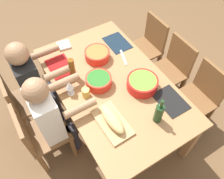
{
  "coord_description": "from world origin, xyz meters",
  "views": [
    {
      "loc": [
        1.21,
        -0.73,
        2.51
      ],
      "look_at": [
        0.0,
        0.0,
        0.63
      ],
      "focal_mm": 36.44,
      "sensor_mm": 36.0,
      "label": 1
    }
  ],
  "objects_px": {
    "serving_bowl_fruit": "(97,54)",
    "chair_near_center": "(38,134)",
    "dining_table": "(112,88)",
    "bread_loaf": "(112,119)",
    "diner_near_left": "(34,80)",
    "cutting_board": "(112,122)",
    "chair_far_center": "(172,68)",
    "chair_far_left": "(148,45)",
    "napkin_stack": "(64,45)",
    "wine_glass": "(69,86)",
    "cup_near_center": "(86,93)",
    "serving_bowl_salad": "(142,83)",
    "wine_bottle": "(159,113)",
    "diner_near_center": "(51,114)",
    "serving_bowl_greens": "(99,81)",
    "beer_bottle": "(72,68)",
    "chair_far_right": "(200,95)",
    "chair_near_left": "(23,100)"
  },
  "relations": [
    {
      "from": "dining_table",
      "to": "bread_loaf",
      "type": "xyz_separation_m",
      "value": [
        0.39,
        -0.23,
        0.14
      ]
    },
    {
      "from": "dining_table",
      "to": "serving_bowl_greens",
      "type": "bearing_deg",
      "value": -113.6
    },
    {
      "from": "chair_far_center",
      "to": "diner_near_left",
      "type": "height_order",
      "value": "diner_near_left"
    },
    {
      "from": "dining_table",
      "to": "chair_near_center",
      "type": "height_order",
      "value": "chair_near_center"
    },
    {
      "from": "diner_near_center",
      "to": "bread_loaf",
      "type": "xyz_separation_m",
      "value": [
        0.39,
        0.42,
        0.11
      ]
    },
    {
      "from": "napkin_stack",
      "to": "chair_far_right",
      "type": "bearing_deg",
      "value": 40.19
    },
    {
      "from": "serving_bowl_fruit",
      "to": "chair_near_center",
      "type": "bearing_deg",
      "value": -66.85
    },
    {
      "from": "diner_near_left",
      "to": "cutting_board",
      "type": "distance_m",
      "value": 0.96
    },
    {
      "from": "chair_near_center",
      "to": "serving_bowl_fruit",
      "type": "xyz_separation_m",
      "value": [
        -0.38,
        0.88,
        0.31
      ]
    },
    {
      "from": "chair_near_center",
      "to": "chair_far_right",
      "type": "bearing_deg",
      "value": 74.22
    },
    {
      "from": "bread_loaf",
      "to": "cutting_board",
      "type": "bearing_deg",
      "value": 90.0
    },
    {
      "from": "chair_far_center",
      "to": "wine_glass",
      "type": "distance_m",
      "value": 1.3
    },
    {
      "from": "napkin_stack",
      "to": "wine_glass",
      "type": "bearing_deg",
      "value": -18.11
    },
    {
      "from": "wine_glass",
      "to": "napkin_stack",
      "type": "xyz_separation_m",
      "value": [
        -0.65,
        0.21,
        -0.1
      ]
    },
    {
      "from": "serving_bowl_greens",
      "to": "wine_glass",
      "type": "relative_size",
      "value": 1.54
    },
    {
      "from": "serving_bowl_salad",
      "to": "napkin_stack",
      "type": "height_order",
      "value": "serving_bowl_salad"
    },
    {
      "from": "chair_near_center",
      "to": "wine_bottle",
      "type": "relative_size",
      "value": 2.93
    },
    {
      "from": "dining_table",
      "to": "napkin_stack",
      "type": "height_order",
      "value": "napkin_stack"
    },
    {
      "from": "diner_near_left",
      "to": "cutting_board",
      "type": "bearing_deg",
      "value": 26.1
    },
    {
      "from": "chair_far_center",
      "to": "serving_bowl_greens",
      "type": "relative_size",
      "value": 3.33
    },
    {
      "from": "serving_bowl_salad",
      "to": "beer_bottle",
      "type": "distance_m",
      "value": 0.7
    },
    {
      "from": "chair_far_center",
      "to": "serving_bowl_fruit",
      "type": "height_order",
      "value": "chair_far_center"
    },
    {
      "from": "bread_loaf",
      "to": "cup_near_center",
      "type": "xyz_separation_m",
      "value": [
        -0.38,
        -0.06,
        -0.02
      ]
    },
    {
      "from": "cutting_board",
      "to": "wine_glass",
      "type": "bearing_deg",
      "value": -160.49
    },
    {
      "from": "chair_far_right",
      "to": "serving_bowl_salad",
      "type": "distance_m",
      "value": 0.75
    },
    {
      "from": "chair_far_right",
      "to": "serving_bowl_greens",
      "type": "distance_m",
      "value": 1.14
    },
    {
      "from": "chair_near_center",
      "to": "chair_far_right",
      "type": "relative_size",
      "value": 1.0
    },
    {
      "from": "dining_table",
      "to": "diner_near_left",
      "type": "bearing_deg",
      "value": -125.89
    },
    {
      "from": "chair_far_center",
      "to": "cutting_board",
      "type": "relative_size",
      "value": 2.12
    },
    {
      "from": "beer_bottle",
      "to": "dining_table",
      "type": "bearing_deg",
      "value": 44.72
    },
    {
      "from": "chair_far_center",
      "to": "chair_near_left",
      "type": "distance_m",
      "value": 1.74
    },
    {
      "from": "serving_bowl_fruit",
      "to": "serving_bowl_greens",
      "type": "bearing_deg",
      "value": -26.68
    },
    {
      "from": "chair_far_center",
      "to": "napkin_stack",
      "type": "height_order",
      "value": "chair_far_center"
    },
    {
      "from": "chair_far_left",
      "to": "bread_loaf",
      "type": "relative_size",
      "value": 2.66
    },
    {
      "from": "dining_table",
      "to": "diner_near_left",
      "type": "relative_size",
      "value": 1.44
    },
    {
      "from": "chair_far_center",
      "to": "chair_far_left",
      "type": "bearing_deg",
      "value": 180.0
    },
    {
      "from": "chair_near_center",
      "to": "wine_glass",
      "type": "distance_m",
      "value": 0.58
    },
    {
      "from": "dining_table",
      "to": "diner_near_left",
      "type": "distance_m",
      "value": 0.81
    },
    {
      "from": "serving_bowl_salad",
      "to": "cup_near_center",
      "type": "height_order",
      "value": "serving_bowl_salad"
    },
    {
      "from": "chair_far_center",
      "to": "wine_bottle",
      "type": "relative_size",
      "value": 2.93
    },
    {
      "from": "chair_near_center",
      "to": "cutting_board",
      "type": "distance_m",
      "value": 0.77
    },
    {
      "from": "chair_near_center",
      "to": "diner_near_left",
      "type": "height_order",
      "value": "diner_near_left"
    },
    {
      "from": "serving_bowl_greens",
      "to": "beer_bottle",
      "type": "xyz_separation_m",
      "value": [
        -0.24,
        -0.17,
        0.05
      ]
    },
    {
      "from": "cutting_board",
      "to": "serving_bowl_greens",
      "type": "bearing_deg",
      "value": 165.58
    },
    {
      "from": "chair_near_center",
      "to": "diner_near_center",
      "type": "relative_size",
      "value": 0.71
    },
    {
      "from": "wine_bottle",
      "to": "diner_near_center",
      "type": "bearing_deg",
      "value": -125.8
    },
    {
      "from": "chair_far_left",
      "to": "chair_near_left",
      "type": "height_order",
      "value": "same"
    },
    {
      "from": "diner_near_left",
      "to": "cutting_board",
      "type": "relative_size",
      "value": 3.0
    },
    {
      "from": "cutting_board",
      "to": "bread_loaf",
      "type": "relative_size",
      "value": 1.25
    },
    {
      "from": "chair_far_left",
      "to": "serving_bowl_fruit",
      "type": "distance_m",
      "value": 0.86
    }
  ]
}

